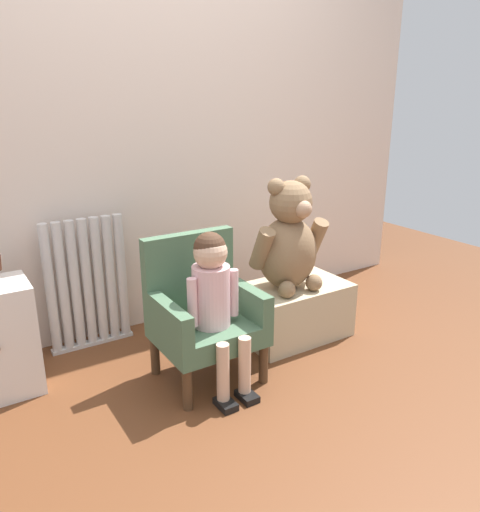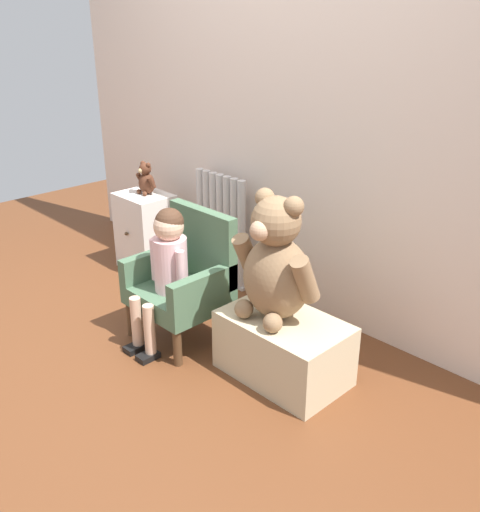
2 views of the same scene
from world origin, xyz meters
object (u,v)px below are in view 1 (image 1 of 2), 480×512
at_px(child_figure, 214,289).
at_px(low_bench, 294,310).
at_px(radiator, 87,284).
at_px(child_armchair, 202,311).
at_px(large_teddy_bear, 289,241).

height_order(child_figure, low_bench, child_figure).
height_order(radiator, child_figure, child_figure).
height_order(radiator, child_armchair, radiator).
xyz_separation_m(low_bench, large_teddy_bear, (-0.06, -0.01, 0.41)).
height_order(child_armchair, child_figure, child_figure).
bearing_deg(radiator, low_bench, -27.04).
xyz_separation_m(child_figure, large_teddy_bear, (0.56, 0.19, 0.09)).
distance_m(child_armchair, child_figure, 0.18).
bearing_deg(child_figure, radiator, 117.79).
bearing_deg(large_teddy_bear, low_bench, 7.28).
xyz_separation_m(child_armchair, child_figure, (-0.00, -0.11, 0.15)).
relative_size(child_armchair, large_teddy_bear, 1.14).
distance_m(radiator, large_teddy_bear, 1.08).
relative_size(child_armchair, child_figure, 0.93).
bearing_deg(radiator, child_armchair, -57.83).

